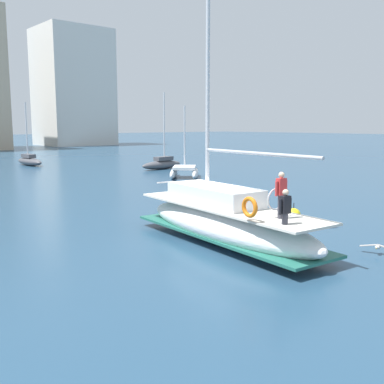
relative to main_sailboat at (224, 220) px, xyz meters
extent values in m
plane|color=navy|center=(1.04, 0.93, -0.90)|extent=(400.00, 400.00, 0.00)
ellipsoid|color=white|center=(0.00, -0.07, -0.20)|extent=(3.35, 9.79, 1.40)
cube|color=#236656|center=(0.00, -0.07, -0.52)|extent=(3.35, 9.60, 0.10)
cube|color=beige|center=(0.00, -0.07, 0.54)|extent=(3.11, 9.30, 0.08)
cube|color=white|center=(0.07, 0.64, 0.93)|extent=(2.10, 4.47, 0.70)
cylinder|color=silver|center=(0.12, 1.12, 5.95)|extent=(0.16, 0.16, 10.74)
cylinder|color=#B7B7BC|center=(-0.17, -1.75, 2.70)|extent=(0.70, 5.74, 0.12)
cylinder|color=silver|center=(0.44, 4.32, 1.05)|extent=(0.90, 0.15, 0.06)
torus|color=orange|center=(-1.44, -2.58, 1.05)|extent=(0.21, 0.71, 0.70)
cylinder|color=#33333D|center=(-0.29, -2.94, 0.98)|extent=(0.20, 0.20, 0.80)
cube|color=red|center=(-0.29, -2.94, 1.66)|extent=(0.34, 0.23, 0.56)
sphere|color=beige|center=(-0.29, -2.94, 2.05)|extent=(0.20, 0.20, 0.20)
cylinder|color=red|center=(-0.51, -2.92, 1.61)|extent=(0.09, 0.09, 0.50)
cylinder|color=red|center=(-0.07, -2.96, 1.61)|extent=(0.09, 0.09, 0.50)
cylinder|color=#33333D|center=(-0.91, -3.60, 0.75)|extent=(0.20, 0.20, 0.35)
cube|color=black|center=(-0.91, -3.60, 1.21)|extent=(0.34, 0.23, 0.56)
sphere|color=beige|center=(-0.91, -3.60, 1.60)|extent=(0.20, 0.20, 0.20)
cylinder|color=black|center=(-1.13, -3.58, 1.16)|extent=(0.09, 0.09, 0.50)
cylinder|color=black|center=(-0.69, -3.62, 1.16)|extent=(0.09, 0.09, 0.50)
torus|color=silver|center=(-0.27, -2.70, 1.20)|extent=(0.76, 0.14, 0.76)
ellipsoid|color=#4C4C51|center=(16.14, 25.40, -0.47)|extent=(5.54, 2.03, 0.88)
cube|color=#4C4C51|center=(16.41, 25.43, 0.17)|extent=(2.26, 1.13, 0.40)
cylinder|color=silver|center=(16.54, 25.45, 3.46)|extent=(0.14, 0.14, 6.98)
ellipsoid|color=silver|center=(12.16, 18.43, -0.50)|extent=(3.81, 3.99, 0.81)
ellipsoid|color=silver|center=(13.52, 17.14, -0.50)|extent=(3.81, 3.99, 0.81)
cube|color=silver|center=(12.84, 17.78, 0.00)|extent=(3.25, 3.28, 0.24)
cylinder|color=silver|center=(13.10, 18.05, 2.71)|extent=(0.13, 0.13, 5.18)
ellipsoid|color=#4C4C51|center=(7.30, 38.40, -0.47)|extent=(1.52, 5.47, 0.88)
cube|color=#4C4C51|center=(7.28, 38.67, 0.17)|extent=(0.93, 2.20, 0.40)
cylinder|color=silver|center=(7.28, 38.81, 3.07)|extent=(0.14, 0.14, 6.19)
ellipsoid|color=silver|center=(3.01, -4.74, -0.64)|extent=(0.40, 0.27, 0.16)
sphere|color=silver|center=(2.83, -4.79, -0.61)|extent=(0.11, 0.11, 0.11)
cone|color=gold|center=(2.77, -4.81, -0.62)|extent=(0.08, 0.06, 0.04)
cube|color=#9E9993|center=(2.92, -4.44, -0.62)|extent=(0.31, 0.63, 0.15)
sphere|color=yellow|center=(5.70, 0.93, -0.69)|extent=(0.70, 0.70, 0.70)
cylinder|color=black|center=(5.70, 0.93, -0.39)|extent=(0.04, 0.04, 0.60)
cube|color=silver|center=(35.22, 83.01, 11.71)|extent=(14.46, 13.28, 25.23)
camera|label=1|loc=(-12.30, -12.29, 3.70)|focal=42.48mm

